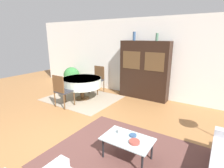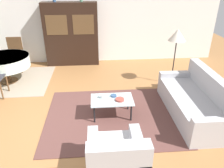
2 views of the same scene
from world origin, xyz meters
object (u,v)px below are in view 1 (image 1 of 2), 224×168
(bowl_small, at_px, (133,135))
(potted_plant, at_px, (72,76))
(coffee_table, at_px, (127,141))
(bowl, at_px, (134,142))
(dining_table, at_px, (82,82))
(dining_chair_near, at_px, (62,89))
(display_cabinet, at_px, (144,70))
(cup, at_px, (120,131))
(vase_tall, at_px, (134,36))
(dining_chair_far, at_px, (98,78))
(vase_short, at_px, (157,37))

(bowl_small, xyz_separation_m, potted_plant, (-4.22, 2.69, 0.05))
(coffee_table, bearing_deg, bowl, -19.20)
(coffee_table, bearing_deg, bowl_small, 70.07)
(dining_table, xyz_separation_m, dining_chair_near, (0.00, -0.88, -0.01))
(display_cabinet, distance_m, dining_table, 2.15)
(cup, bearing_deg, display_cabinet, 105.47)
(bowl, distance_m, bowl_small, 0.21)
(bowl_small, bearing_deg, dining_table, 147.87)
(display_cabinet, distance_m, potted_plant, 3.21)
(cup, bearing_deg, coffee_table, -18.88)
(display_cabinet, bearing_deg, potted_plant, -174.43)
(display_cabinet, distance_m, vase_tall, 1.19)
(dining_chair_far, relative_size, bowl_small, 7.83)
(dining_table, bearing_deg, potted_plant, 146.91)
(bowl, bearing_deg, coffee_table, 160.80)
(dining_chair_near, distance_m, bowl, 3.08)
(cup, height_order, bowl_small, cup)
(coffee_table, bearing_deg, vase_tall, 114.95)
(vase_short, relative_size, potted_plant, 0.29)
(dining_table, xyz_separation_m, vase_tall, (1.29, 1.25, 1.51))
(dining_chair_far, bearing_deg, potted_plant, -2.60)
(vase_tall, bearing_deg, bowl_small, -63.53)
(vase_tall, bearing_deg, dining_chair_far, -163.84)
(dining_table, relative_size, bowl_small, 10.35)
(bowl_small, relative_size, vase_tall, 0.44)
(coffee_table, distance_m, display_cabinet, 3.34)
(dining_chair_near, bearing_deg, display_cabinet, 51.25)
(vase_short, bearing_deg, display_cabinet, -179.86)
(dining_table, distance_m, cup, 3.12)
(dining_chair_near, relative_size, vase_tall, 3.47)
(bowl, bearing_deg, dining_chair_near, 160.18)
(dining_table, xyz_separation_m, vase_short, (2.07, 1.25, 1.48))
(display_cabinet, height_order, vase_short, vase_short)
(display_cabinet, bearing_deg, bowl_small, -70.24)
(vase_short, bearing_deg, coffee_table, -77.92)
(dining_chair_far, height_order, cup, dining_chair_far)
(display_cabinet, bearing_deg, dining_chair_far, -167.67)
(display_cabinet, height_order, potted_plant, display_cabinet)
(dining_table, bearing_deg, bowl_small, -32.13)
(dining_chair_near, distance_m, vase_tall, 2.91)
(bowl, xyz_separation_m, vase_short, (-0.82, 3.17, 1.65))
(dining_table, xyz_separation_m, bowl_small, (2.78, -1.75, -0.17))
(bowl, bearing_deg, vase_tall, 116.85)
(dining_table, bearing_deg, bowl, -33.56)
(vase_tall, bearing_deg, cup, -67.55)
(display_cabinet, relative_size, bowl, 10.79)
(display_cabinet, bearing_deg, bowl, -69.45)
(dining_chair_near, relative_size, cup, 11.06)
(display_cabinet, xyz_separation_m, vase_short, (0.37, 0.00, 1.09))
(dining_chair_far, bearing_deg, dining_chair_near, 90.00)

